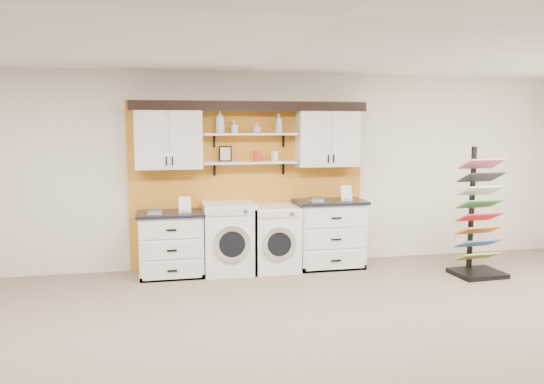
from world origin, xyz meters
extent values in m
plane|color=white|center=(0.00, 0.00, 2.80)|extent=(10.00, 10.00, 0.00)
plane|color=silver|center=(0.00, 4.00, 1.40)|extent=(10.00, 0.00, 10.00)
cube|color=orange|center=(0.00, 3.96, 1.20)|extent=(3.40, 0.07, 2.40)
cube|color=white|center=(-1.13, 3.80, 1.88)|extent=(0.90, 0.34, 0.84)
cube|color=white|center=(-1.35, 3.62, 1.88)|extent=(0.42, 0.01, 0.78)
cube|color=white|center=(-0.91, 3.62, 1.88)|extent=(0.42, 0.01, 0.78)
cube|color=white|center=(1.13, 3.80, 1.88)|extent=(0.90, 0.34, 0.84)
cube|color=white|center=(0.91, 3.62, 1.88)|extent=(0.42, 0.01, 0.78)
cube|color=white|center=(1.35, 3.62, 1.88)|extent=(0.42, 0.01, 0.78)
cube|color=white|center=(0.00, 3.80, 1.53)|extent=(1.32, 0.28, 0.03)
cube|color=white|center=(0.00, 3.80, 1.93)|extent=(1.32, 0.28, 0.03)
cube|color=black|center=(0.00, 3.82, 2.33)|extent=(3.30, 0.40, 0.10)
cube|color=black|center=(0.00, 3.63, 2.27)|extent=(3.30, 0.04, 0.04)
cube|color=black|center=(-0.35, 3.85, 1.66)|extent=(0.18, 0.02, 0.22)
cube|color=beige|center=(-0.35, 3.84, 1.66)|extent=(0.14, 0.01, 0.18)
cylinder|color=red|center=(0.10, 3.80, 1.62)|extent=(0.11, 0.11, 0.16)
cylinder|color=silver|center=(0.35, 3.80, 1.61)|extent=(0.10, 0.10, 0.14)
cube|color=white|center=(-1.13, 3.65, 0.42)|extent=(0.85, 0.60, 0.85)
cube|color=black|center=(-1.13, 3.38, 0.03)|extent=(0.85, 0.06, 0.07)
cube|color=black|center=(-1.13, 3.65, 0.87)|extent=(0.90, 0.66, 0.04)
cube|color=white|center=(-1.13, 3.34, 0.70)|extent=(0.77, 0.02, 0.24)
cube|color=white|center=(-1.13, 3.34, 0.42)|extent=(0.77, 0.02, 0.24)
cube|color=white|center=(-1.13, 3.34, 0.15)|extent=(0.77, 0.02, 0.24)
cube|color=white|center=(1.13, 3.65, 0.47)|extent=(0.94, 0.60, 0.94)
cube|color=black|center=(1.13, 3.38, 0.04)|extent=(0.94, 0.06, 0.07)
cube|color=black|center=(1.13, 3.65, 0.96)|extent=(1.00, 0.66, 0.04)
cube|color=white|center=(1.13, 3.34, 0.77)|extent=(0.86, 0.02, 0.26)
cube|color=white|center=(1.13, 3.34, 0.47)|extent=(0.86, 0.02, 0.26)
cube|color=white|center=(1.13, 3.34, 0.17)|extent=(0.86, 0.02, 0.26)
cube|color=white|center=(-0.34, 3.65, 0.49)|extent=(0.71, 0.66, 0.99)
cube|color=silver|center=(-0.34, 3.31, 0.91)|extent=(0.60, 0.02, 0.10)
cylinder|color=silver|center=(-0.34, 3.31, 0.48)|extent=(0.50, 0.05, 0.50)
cylinder|color=black|center=(-0.34, 3.29, 0.48)|extent=(0.35, 0.03, 0.35)
cube|color=white|center=(0.31, 3.65, 0.46)|extent=(0.66, 0.66, 0.92)
cube|color=silver|center=(0.31, 3.31, 0.86)|extent=(0.56, 0.02, 0.10)
cylinder|color=silver|center=(0.31, 3.31, 0.45)|extent=(0.47, 0.05, 0.47)
cylinder|color=black|center=(0.31, 3.29, 0.45)|extent=(0.33, 0.03, 0.33)
cube|color=black|center=(2.98, 2.77, 0.03)|extent=(0.67, 0.57, 0.06)
cube|color=black|center=(2.97, 2.96, 0.91)|extent=(0.06, 0.06, 1.71)
cube|color=#AAAC47|center=(2.98, 2.79, 0.27)|extent=(0.55, 0.33, 0.15)
cube|color=#2B5298|center=(2.98, 2.79, 0.45)|extent=(0.55, 0.33, 0.15)
cube|color=orange|center=(2.98, 2.79, 0.63)|extent=(0.55, 0.33, 0.15)
cube|color=red|center=(2.98, 2.79, 0.81)|extent=(0.55, 0.33, 0.15)
cube|color=green|center=(2.98, 2.79, 0.99)|extent=(0.55, 0.33, 0.15)
cube|color=silver|center=(2.98, 2.79, 1.18)|extent=(0.55, 0.33, 0.15)
cube|color=black|center=(2.98, 2.79, 1.36)|extent=(0.55, 0.33, 0.15)
cube|color=pink|center=(2.98, 2.79, 1.54)|extent=(0.55, 0.33, 0.15)
imported|color=silver|center=(-0.43, 3.80, 2.11)|extent=(0.12, 0.12, 0.32)
imported|color=silver|center=(-0.23, 3.80, 2.03)|extent=(0.09, 0.09, 0.17)
imported|color=silver|center=(0.09, 3.80, 2.02)|extent=(0.16, 0.16, 0.14)
imported|color=silver|center=(0.41, 3.80, 2.08)|extent=(0.15, 0.15, 0.27)
camera|label=1|loc=(-1.24, -3.58, 2.06)|focal=35.00mm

